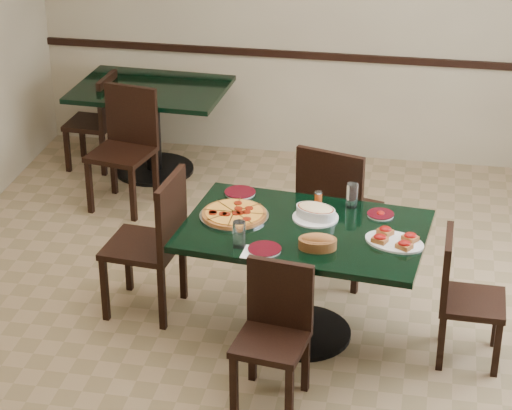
% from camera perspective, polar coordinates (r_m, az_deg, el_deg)
% --- Properties ---
extents(floor, '(5.50, 5.50, 0.00)m').
position_cam_1_polar(floor, '(6.39, 1.14, -6.71)').
color(floor, '#856D4D').
rests_on(floor, ground).
extents(room_shell, '(5.50, 5.50, 5.50)m').
position_cam_1_polar(room_shell, '(7.40, 11.38, 7.53)').
color(room_shell, white).
rests_on(room_shell, floor).
extents(main_table, '(1.51, 1.06, 0.75)m').
position_cam_1_polar(main_table, '(5.98, 2.75, -2.86)').
color(main_table, black).
rests_on(main_table, floor).
extents(back_table, '(1.26, 0.94, 0.75)m').
position_cam_1_polar(back_table, '(8.31, -5.98, 5.26)').
color(back_table, black).
rests_on(back_table, floor).
extents(chair_far, '(0.57, 0.57, 0.99)m').
position_cam_1_polar(chair_far, '(6.62, 4.56, -0.03)').
color(chair_far, black).
rests_on(chair_far, floor).
extents(chair_near, '(0.43, 0.43, 0.81)m').
position_cam_1_polar(chair_near, '(5.53, 1.08, -6.96)').
color(chair_near, black).
rests_on(chair_near, floor).
extents(chair_right, '(0.39, 0.39, 0.81)m').
position_cam_1_polar(chair_right, '(5.96, 11.63, -4.88)').
color(chair_right, black).
rests_on(chair_right, floor).
extents(chair_left, '(0.49, 0.49, 0.96)m').
position_cam_1_polar(chair_left, '(6.28, -5.76, -1.82)').
color(chair_left, black).
rests_on(chair_left, floor).
extents(back_chair_near, '(0.51, 0.51, 0.94)m').
position_cam_1_polar(back_chair_near, '(7.77, -7.43, 3.67)').
color(back_chair_near, black).
rests_on(back_chair_near, floor).
extents(back_chair_left, '(0.40, 0.40, 0.82)m').
position_cam_1_polar(back_chair_left, '(8.48, -8.99, 4.99)').
color(back_chair_left, black).
rests_on(back_chair_left, floor).
extents(pepperoni_pizza, '(0.42, 0.42, 0.04)m').
position_cam_1_polar(pepperoni_pizza, '(6.02, -1.26, -0.52)').
color(pepperoni_pizza, '#B8B7BF').
rests_on(pepperoni_pizza, main_table).
extents(lasagna_casserole, '(0.29, 0.28, 0.09)m').
position_cam_1_polar(lasagna_casserole, '(5.99, 3.43, -0.38)').
color(lasagna_casserole, silver).
rests_on(lasagna_casserole, main_table).
extents(bread_basket, '(0.23, 0.17, 0.09)m').
position_cam_1_polar(bread_basket, '(5.66, 3.54, -2.12)').
color(bread_basket, brown).
rests_on(bread_basket, main_table).
extents(bruschetta_platter, '(0.42, 0.36, 0.05)m').
position_cam_1_polar(bruschetta_platter, '(5.77, 7.92, -1.96)').
color(bruschetta_platter, silver).
rests_on(bruschetta_platter, main_table).
extents(side_plate_near, '(0.19, 0.19, 0.02)m').
position_cam_1_polar(side_plate_near, '(5.64, 0.50, -2.55)').
color(side_plate_near, silver).
rests_on(side_plate_near, main_table).
extents(side_plate_far_r, '(0.16, 0.16, 0.03)m').
position_cam_1_polar(side_plate_far_r, '(6.08, 7.13, -0.53)').
color(side_plate_far_r, silver).
rests_on(side_plate_far_r, main_table).
extents(side_plate_far_l, '(0.20, 0.20, 0.02)m').
position_cam_1_polar(side_plate_far_l, '(6.31, -0.92, 0.72)').
color(side_plate_far_l, silver).
rests_on(side_plate_far_l, main_table).
extents(napkin_setting, '(0.17, 0.17, 0.01)m').
position_cam_1_polar(napkin_setting, '(5.62, 0.04, -2.75)').
color(napkin_setting, white).
rests_on(napkin_setting, main_table).
extents(water_glass_a, '(0.07, 0.07, 0.15)m').
position_cam_1_polar(water_glass_a, '(6.14, 5.51, 0.55)').
color(water_glass_a, white).
rests_on(water_glass_a, main_table).
extents(water_glass_b, '(0.07, 0.07, 0.16)m').
position_cam_1_polar(water_glass_b, '(5.66, -0.96, -1.68)').
color(water_glass_b, white).
rests_on(water_glass_b, main_table).
extents(pepper_shaker, '(0.05, 0.05, 0.08)m').
position_cam_1_polar(pepper_shaker, '(6.18, 3.58, 0.44)').
color(pepper_shaker, '#CE4716').
rests_on(pepper_shaker, main_table).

